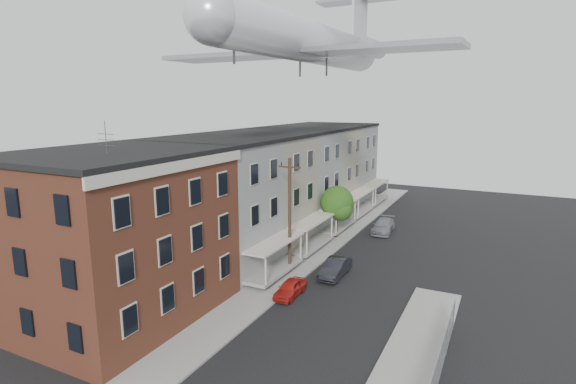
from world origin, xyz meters
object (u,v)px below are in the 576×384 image
at_px(street_tree, 338,204).
at_px(airplane, 311,42).
at_px(utility_pole, 290,214).
at_px(car_far, 383,226).
at_px(car_mid, 335,268).
at_px(car_near, 290,288).

bearing_deg(street_tree, airplane, -97.06).
bearing_deg(utility_pole, airplane, 94.11).
relative_size(utility_pole, airplane, 0.32).
relative_size(street_tree, car_far, 1.12).
distance_m(street_tree, car_far, 6.05).
distance_m(utility_pole, car_mid, 5.38).
height_order(utility_pole, car_near, utility_pole).
bearing_deg(airplane, car_mid, -45.25).
xyz_separation_m(car_far, airplane, (-4.13, -9.41, 17.15)).
xyz_separation_m(car_mid, car_far, (0.27, 13.31, -0.00)).
height_order(car_near, airplane, airplane).
bearing_deg(street_tree, utility_pole, -91.89).
bearing_deg(street_tree, car_near, -83.16).
distance_m(street_tree, car_near, 14.34).
distance_m(utility_pole, airplane, 13.93).
distance_m(car_mid, airplane, 18.00).
distance_m(car_mid, car_far, 13.31).
height_order(car_far, airplane, airplane).
height_order(car_mid, car_far, car_mid).
bearing_deg(car_near, airplane, 104.58).
bearing_deg(car_near, street_tree, 96.30).
xyz_separation_m(street_tree, car_mid, (3.20, -9.21, -2.78)).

